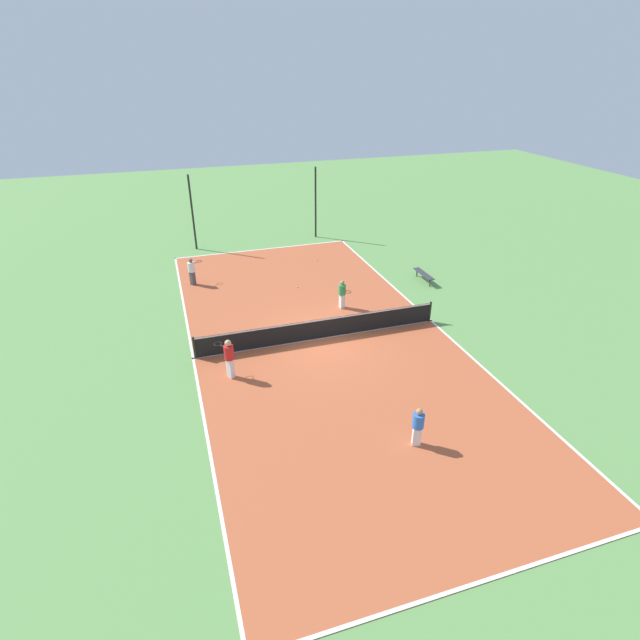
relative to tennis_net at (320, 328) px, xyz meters
name	(u,v)px	position (x,y,z in m)	size (l,w,h in m)	color
ground_plane	(320,339)	(0.00, 0.00, -0.51)	(80.00, 80.00, 0.00)	#60934C
court_surface	(320,338)	(0.00, 0.00, -0.50)	(10.74, 23.72, 0.02)	#B75633
tennis_net	(320,328)	(0.00, 0.00, 0.00)	(10.54, 0.10, 0.95)	black
bench	(424,274)	(7.19, 4.24, -0.12)	(0.36, 1.76, 0.45)	#333338
player_near_white	(192,270)	(-4.63, 7.54, 0.33)	(0.93, 0.85, 1.44)	#4C4C51
player_near_blue	(418,425)	(0.81, -7.21, 0.27)	(0.46, 0.46, 1.36)	white
player_far_green	(342,293)	(1.90, 2.50, 0.30)	(0.45, 0.97, 1.40)	white
player_coach_red	(229,356)	(-4.08, -1.76, 0.42)	(0.78, 0.96, 1.59)	white
tennis_ball_right_alley	(317,260)	(2.63, 8.83, -0.45)	(0.07, 0.07, 0.07)	#CCE033
tennis_ball_far_baseline	(297,287)	(0.50, 5.42, -0.45)	(0.07, 0.07, 0.07)	#CCE033
fence_post_back_left	(192,213)	(-3.93, 13.21, 1.79)	(0.12, 0.12, 4.59)	black
fence_post_back_right	(316,203)	(3.93, 13.21, 1.79)	(0.12, 0.12, 4.59)	black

